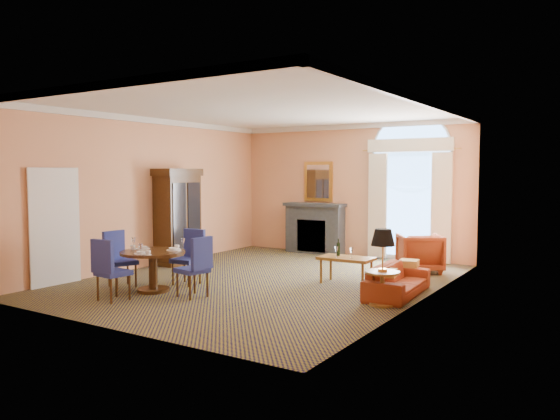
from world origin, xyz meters
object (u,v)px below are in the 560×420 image
Objects in this scene: sofa at (397,280)px; armchair at (420,253)px; armoire at (178,218)px; coffee_table at (346,259)px; dining_table at (153,262)px; side_table at (383,257)px.

sofa is 2.31m from armchair.
coffee_table is at bearing -0.30° from armoire.
coffee_table is at bearing 36.70° from armchair.
sofa is at bearing -4.36° from armoire.
side_table reaches higher than dining_table.
side_table is (0.42, -3.06, 0.36)m from armchair.
sofa is 1.21m from coffee_table.
armchair is 0.75× the size of side_table.
side_table is (5.32, -1.19, -0.27)m from armoire.
sofa is 1.97× the size of armchair.
armchair is 0.87× the size of coffee_table.
dining_table reaches higher than sofa.
armoire reaches higher than dining_table.
armchair is at bearing 20.89° from armoire.
dining_table is 0.65× the size of sofa.
armchair is (4.90, 1.87, -0.63)m from armoire.
dining_table is (1.64, -2.36, -0.50)m from armoire.
armoire is at bearing -10.62° from armchair.
dining_table is at bearing 115.28° from sofa.
side_table is (3.68, 1.17, 0.23)m from dining_table.
coffee_table is 1.68m from side_table.
sofa is 1.71× the size of coffee_table.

